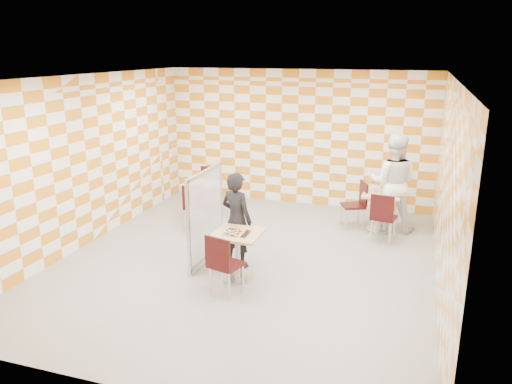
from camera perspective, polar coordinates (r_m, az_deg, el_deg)
room_shell at (r=8.45m, az=0.08°, el=2.95°), size 7.00×7.00×7.00m
main_table at (r=7.62m, az=-2.12°, el=-6.37°), size 0.70×0.70×0.75m
second_table at (r=9.91m, az=14.06°, el=-1.50°), size 0.70×0.70×0.75m
empty_table at (r=10.43m, az=-6.24°, el=-0.24°), size 0.70×0.70×0.75m
chair_main_front at (r=7.09m, az=-3.87°, el=-7.84°), size 0.52×0.52×0.92m
chair_second_front at (r=9.29m, az=14.30°, el=-2.46°), size 0.49×0.49×0.92m
chair_second_side at (r=9.98m, az=11.56°, el=-1.01°), size 0.56×0.56×0.92m
chair_empty_near at (r=9.75m, az=-7.16°, el=-1.21°), size 0.56×0.57×0.92m
chair_empty_far at (r=11.04m, az=-5.31°, el=0.90°), size 0.51×0.52×0.92m
partition at (r=8.22m, az=-5.78°, el=-2.65°), size 0.08×1.38×1.55m
man_dark at (r=7.99m, az=-2.23°, el=-3.20°), size 0.66×0.54×1.56m
man_white at (r=9.92m, az=15.37°, el=1.04°), size 0.92×0.72×1.89m
pizza_on_foil at (r=7.51m, az=-2.18°, el=-4.59°), size 0.40×0.40×0.04m
sport_bottle at (r=9.89m, az=13.20°, el=0.51°), size 0.06×0.06×0.20m
soda_bottle at (r=9.90m, az=14.93°, el=0.49°), size 0.07×0.07×0.23m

